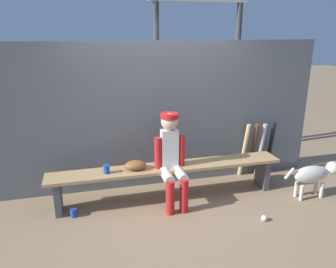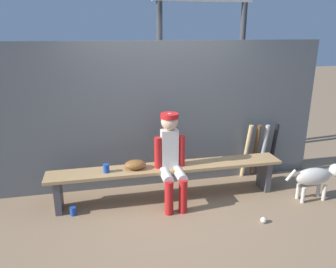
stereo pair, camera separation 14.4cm
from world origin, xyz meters
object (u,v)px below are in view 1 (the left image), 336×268
at_px(bat_aluminum_black, 270,148).
at_px(baseball, 264,218).
at_px(baseball_glove, 135,165).
at_px(bat_wood_dark, 253,149).
at_px(bat_aluminum_silver, 261,150).
at_px(cup_on_ground, 73,213).
at_px(dugout_bench, 168,173).
at_px(cup_on_bench, 106,169).
at_px(player_seated, 172,157).
at_px(dog, 314,174).
at_px(scoreboard, 203,10).
at_px(bat_wood_natural, 244,150).

relative_size(bat_aluminum_black, baseball, 11.61).
relative_size(baseball_glove, bat_wood_dark, 0.32).
distance_m(bat_aluminum_silver, cup_on_ground, 2.92).
bearing_deg(dugout_bench, cup_on_bench, -178.33).
height_order(player_seated, dog, player_seated).
distance_m(cup_on_ground, scoreboard, 3.74).
relative_size(bat_aluminum_silver, cup_on_bench, 7.88).
xyz_separation_m(bat_wood_dark, scoreboard, (-0.49, 1.11, 2.10)).
height_order(cup_on_bench, dog, cup_on_bench).
relative_size(bat_wood_natural, bat_aluminum_silver, 1.02).
height_order(cup_on_ground, scoreboard, scoreboard).
relative_size(baseball, scoreboard, 0.02).
distance_m(dugout_bench, baseball_glove, 0.46).
height_order(bat_aluminum_black, baseball, bat_aluminum_black).
relative_size(baseball, cup_on_ground, 0.67).
height_order(bat_wood_natural, cup_on_ground, bat_wood_natural).
relative_size(dugout_bench, dog, 3.74).
height_order(bat_aluminum_silver, cup_on_bench, bat_aluminum_silver).
xyz_separation_m(bat_wood_natural, dog, (0.64, -0.84, -0.10)).
relative_size(player_seated, cup_on_bench, 11.00).
bearing_deg(cup_on_ground, bat_wood_dark, 11.69).
height_order(bat_aluminum_silver, dog, bat_aluminum_silver).
xyz_separation_m(baseball_glove, scoreboard, (1.43, 1.52, 1.99)).
xyz_separation_m(bat_wood_natural, baseball, (-0.33, -1.23, -0.40)).
distance_m(dugout_bench, bat_aluminum_black, 1.82).
bearing_deg(dog, bat_aluminum_silver, 114.38).
relative_size(dugout_bench, scoreboard, 0.86).
xyz_separation_m(player_seated, bat_wood_dark, (1.46, 0.53, -0.22)).
distance_m(player_seated, bat_aluminum_black, 1.85).
height_order(bat_wood_natural, bat_aluminum_silver, bat_wood_natural).
relative_size(bat_aluminum_silver, baseball, 11.71).
xyz_separation_m(dugout_bench, cup_on_bench, (-0.81, -0.02, 0.15)).
relative_size(player_seated, scoreboard, 0.33).
distance_m(bat_wood_natural, bat_aluminum_silver, 0.27).
relative_size(player_seated, cup_on_ground, 11.00).
relative_size(cup_on_ground, dog, 0.13).
height_order(baseball_glove, dog, baseball_glove).
bearing_deg(bat_aluminum_black, bat_aluminum_silver, -171.06).
height_order(baseball, cup_on_ground, cup_on_ground).
distance_m(dugout_bench, cup_on_ground, 1.30).
bearing_deg(cup_on_ground, bat_aluminum_silver, 10.54).
height_order(player_seated, bat_aluminum_silver, player_seated).
xyz_separation_m(player_seated, dog, (1.94, -0.32, -0.33)).
bearing_deg(dugout_bench, bat_aluminum_silver, 13.28).
bearing_deg(player_seated, bat_wood_dark, 19.78).
xyz_separation_m(bat_aluminum_silver, scoreboard, (-0.61, 1.15, 2.10)).
height_order(dugout_bench, cup_on_bench, cup_on_bench).
distance_m(dugout_bench, player_seated, 0.30).
bearing_deg(player_seated, cup_on_ground, -178.21).
relative_size(dugout_bench, cup_on_bench, 28.68).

